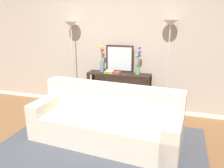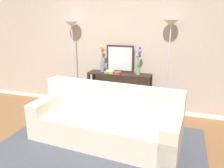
# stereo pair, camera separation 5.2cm
# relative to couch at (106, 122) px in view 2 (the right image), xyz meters

# --- Properties ---
(ground_plane) EXTENTS (16.00, 16.00, 0.02)m
(ground_plane) POSITION_rel_couch_xyz_m (-0.42, -0.50, -0.33)
(ground_plane) COLOR brown
(back_wall) EXTENTS (12.00, 0.15, 2.91)m
(back_wall) POSITION_rel_couch_xyz_m (-0.42, 1.46, 1.14)
(back_wall) COLOR white
(back_wall) RESTS_ON ground
(area_rug) EXTENTS (3.10, 2.00, 0.01)m
(area_rug) POSITION_rel_couch_xyz_m (-0.00, -0.16, -0.31)
(area_rug) COLOR #474C56
(area_rug) RESTS_ON ground
(couch) EXTENTS (2.40, 1.04, 0.88)m
(couch) POSITION_rel_couch_xyz_m (0.00, 0.00, 0.00)
(couch) COLOR beige
(couch) RESTS_ON ground
(console_table) EXTENTS (1.29, 0.32, 0.84)m
(console_table) POSITION_rel_couch_xyz_m (-0.12, 1.18, 0.25)
(console_table) COLOR black
(console_table) RESTS_ON ground
(floor_lamp_left) EXTENTS (0.28, 0.28, 1.85)m
(floor_lamp_left) POSITION_rel_couch_xyz_m (-1.16, 1.20, 1.14)
(floor_lamp_left) COLOR silver
(floor_lamp_left) RESTS_ON ground
(floor_lamp_right) EXTENTS (0.28, 0.28, 1.88)m
(floor_lamp_right) POSITION_rel_couch_xyz_m (0.83, 1.20, 1.16)
(floor_lamp_right) COLOR silver
(floor_lamp_right) RESTS_ON ground
(wall_mirror) EXTENTS (0.57, 0.02, 0.55)m
(wall_mirror) POSITION_rel_couch_xyz_m (-0.15, 1.30, 0.80)
(wall_mirror) COLOR black
(wall_mirror) RESTS_ON console_table
(vase_tall_flowers) EXTENTS (0.12, 0.11, 0.55)m
(vase_tall_flowers) POSITION_rel_couch_xyz_m (-0.50, 1.21, 0.76)
(vase_tall_flowers) COLOR #6B84AD
(vase_tall_flowers) RESTS_ON console_table
(vase_short_flowers) EXTENTS (0.12, 0.10, 0.55)m
(vase_short_flowers) POSITION_rel_couch_xyz_m (0.27, 1.19, 0.76)
(vase_short_flowers) COLOR #669E6B
(vase_short_flowers) RESTS_ON console_table
(fruit_bowl) EXTENTS (0.16, 0.16, 0.06)m
(fruit_bowl) POSITION_rel_couch_xyz_m (-0.14, 1.09, 0.55)
(fruit_bowl) COLOR brown
(fruit_bowl) RESTS_ON console_table
(book_stack) EXTENTS (0.21, 0.17, 0.07)m
(book_stack) POSITION_rel_couch_xyz_m (-0.30, 1.09, 0.55)
(book_stack) COLOR #236033
(book_stack) RESTS_ON console_table
(book_row_under_console) EXTENTS (0.37, 0.17, 0.13)m
(book_row_under_console) POSITION_rel_couch_xyz_m (-0.46, 1.18, -0.26)
(book_row_under_console) COLOR slate
(book_row_under_console) RESTS_ON ground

